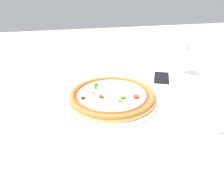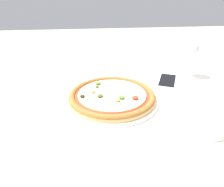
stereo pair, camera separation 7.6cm
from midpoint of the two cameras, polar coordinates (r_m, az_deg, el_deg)
dining_table at (r=0.86m, az=-5.95°, el=-5.20°), size 1.46×0.93×0.75m
pizza_plate at (r=0.76m, az=2.84°, el=-0.92°), size 0.32×0.32×0.04m
wine_glass_far_left at (r=1.01m, az=21.80°, el=10.21°), size 0.07×0.07×0.15m
cell_phone at (r=0.95m, az=16.48°, el=3.06°), size 0.12×0.16×0.01m
napkin_folded at (r=0.74m, az=29.78°, el=-7.20°), size 0.17×0.13×0.01m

